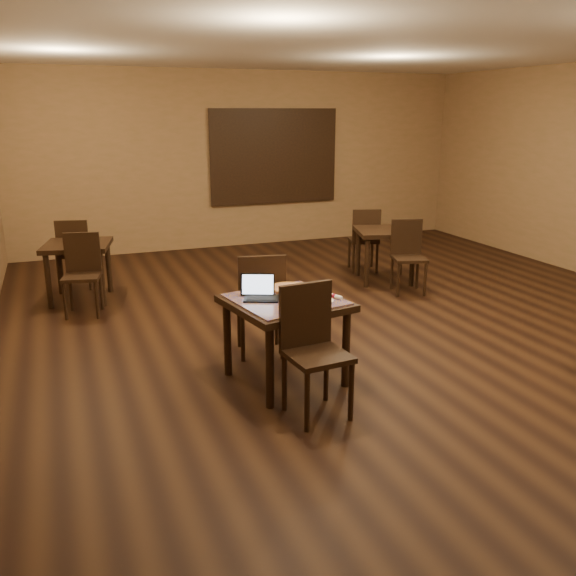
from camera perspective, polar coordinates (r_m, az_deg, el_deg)
name	(u,v)px	position (r m, az deg, el deg)	size (l,w,h in m)	color
ground	(387,335)	(6.67, 9.26, -4.33)	(10.00, 10.00, 0.00)	black
wall_back	(247,160)	(10.89, -3.90, 11.86)	(8.00, 0.02, 3.00)	#956D4C
ceiling	(402,36)	(6.29, 10.58, 22.19)	(8.00, 10.00, 0.02)	silver
mural	(274,157)	(11.00, -1.29, 12.20)	(2.34, 0.05, 1.64)	#285193
tiled_table	(285,310)	(5.28, -0.25, -2.07)	(1.08, 1.08, 0.76)	black
chair_main_near	(312,342)	(4.77, 2.26, -5.08)	(0.49, 0.49, 1.04)	black
chair_main_far	(261,299)	(5.85, -2.54, -1.04)	(0.53, 0.53, 1.04)	black
laptop	(260,292)	(5.26, -2.67, -0.38)	(0.36, 0.34, 0.20)	black
plate	(317,301)	(5.17, 2.74, -1.20)	(0.28, 0.28, 0.02)	white
pizza_slice	(317,299)	(5.16, 2.74, -1.04)	(0.21, 0.21, 0.02)	beige
pizza_pan	(288,290)	(5.50, 0.03, -0.14)	(0.34, 0.34, 0.01)	silver
pizza_whole	(288,288)	(5.50, 0.03, 0.01)	(0.35, 0.35, 0.02)	beige
spatula	(291,287)	(5.49, 0.30, 0.05)	(0.09, 0.22, 0.01)	silver
napkin_roll	(334,296)	(5.27, 4.36, -0.76)	(0.10, 0.17, 0.04)	white
other_table_a	(385,238)	(8.64, 9.08, 4.61)	(0.97, 0.97, 0.74)	black
other_table_a_chair_near	(408,252)	(8.20, 11.14, 3.36)	(0.51, 0.51, 0.95)	black
other_table_a_chair_far	(365,236)	(9.12, 7.19, 4.82)	(0.51, 0.51, 0.95)	black
other_table_b	(78,253)	(8.08, -19.07, 3.12)	(0.94, 0.94, 0.74)	black
other_table_b_chair_near	(82,269)	(7.56, -18.69, 1.71)	(0.49, 0.49, 0.95)	black
other_table_b_chair_far	(75,250)	(8.64, -19.32, 3.39)	(0.49, 0.49, 0.95)	black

